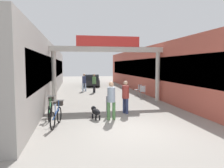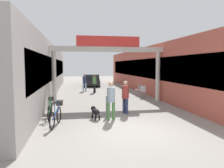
{
  "view_description": "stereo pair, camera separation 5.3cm",
  "coord_description": "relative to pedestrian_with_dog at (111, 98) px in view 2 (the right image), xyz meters",
  "views": [
    {
      "loc": [
        -2.2,
        -7.61,
        2.36
      ],
      "look_at": [
        0.0,
        4.64,
        1.3
      ],
      "focal_mm": 35.0,
      "sensor_mm": 36.0,
      "label": 1
    },
    {
      "loc": [
        -2.14,
        -7.62,
        2.36
      ],
      "look_at": [
        0.0,
        4.64,
        1.3
      ],
      "focal_mm": 35.0,
      "sensor_mm": 36.0,
      "label": 2
    }
  ],
  "objects": [
    {
      "name": "bicycle_blue_nearest",
      "position": [
        -2.27,
        -0.53,
        -0.51
      ],
      "size": [
        0.48,
        1.67,
        0.98
      ],
      "color": "black",
      "rests_on": "ground_plane"
    },
    {
      "name": "cafe_chair_aluminium_farther",
      "position": [
        3.41,
        6.99,
        -0.41
      ],
      "size": [
        0.56,
        0.56,
        0.89
      ],
      "color": "gray",
      "rests_on": "ground_plane"
    },
    {
      "name": "cafe_chair_aluminium_nearer",
      "position": [
        3.37,
        5.95,
        -0.41
      ],
      "size": [
        0.51,
        0.51,
        0.89
      ],
      "color": "gray",
      "rests_on": "ground_plane"
    },
    {
      "name": "storefront_left",
      "position": [
        -4.52,
        9.38,
        0.99
      ],
      "size": [
        3.0,
        26.0,
        3.87
      ],
      "color": "#9E9993",
      "rests_on": "ground_plane"
    },
    {
      "name": "storefront_right",
      "position": [
        5.67,
        9.38,
        0.99
      ],
      "size": [
        3.0,
        26.0,
        3.87
      ],
      "color": "#B25142",
      "rests_on": "ground_plane"
    },
    {
      "name": "dog_on_leash",
      "position": [
        -0.67,
        0.23,
        -0.61
      ],
      "size": [
        0.45,
        0.77,
        0.54
      ],
      "color": "black",
      "rests_on": "ground_plane"
    },
    {
      "name": "pedestrian_with_dog",
      "position": [
        0.0,
        0.0,
        0.0
      ],
      "size": [
        0.39,
        0.38,
        1.66
      ],
      "color": "#4C7F47",
      "rests_on": "ground_plane"
    },
    {
      "name": "arcade_sign_gateway",
      "position": [
        0.57,
        4.47,
        2.0
      ],
      "size": [
        7.4,
        0.47,
        4.17
      ],
      "color": "beige",
      "rests_on": "ground_plane"
    },
    {
      "name": "pedestrian_elderly_walking",
      "position": [
        -0.62,
        10.8,
        -0.03
      ],
      "size": [
        0.41,
        0.41,
        1.62
      ],
      "color": "#A5BFE0",
      "rests_on": "ground_plane"
    },
    {
      "name": "ground_plane",
      "position": [
        0.57,
        -1.62,
        -0.95
      ],
      "size": [
        80.0,
        80.0,
        0.0
      ],
      "primitive_type": "plane",
      "color": "gray"
    },
    {
      "name": "pedestrian_companion",
      "position": [
        0.9,
        1.08,
        -0.03
      ],
      "size": [
        0.44,
        0.44,
        1.62
      ],
      "color": "navy",
      "rests_on": "ground_plane"
    },
    {
      "name": "parked_car_black",
      "position": [
        0.51,
        15.79,
        -0.31
      ],
      "size": [
        2.18,
        4.17,
        1.33
      ],
      "color": "black",
      "rests_on": "ground_plane"
    },
    {
      "name": "pedestrian_carrying_crate",
      "position": [
        0.19,
        9.67,
        -0.03
      ],
      "size": [
        0.4,
        0.4,
        1.62
      ],
      "color": "black",
      "rests_on": "ground_plane"
    },
    {
      "name": "bollard_post_metal",
      "position": [
        -0.09,
        0.57,
        -0.45
      ],
      "size": [
        0.1,
        0.1,
        0.98
      ],
      "color": "gray",
      "rests_on": "ground_plane"
    },
    {
      "name": "bicycle_green_second",
      "position": [
        -2.64,
        0.77,
        -0.51
      ],
      "size": [
        0.46,
        1.69,
        0.98
      ],
      "color": "black",
      "rests_on": "ground_plane"
    }
  ]
}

